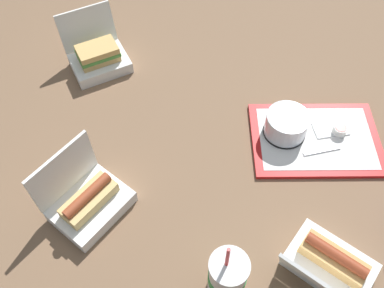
{
  "coord_description": "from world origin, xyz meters",
  "views": [
    {
      "loc": [
        0.01,
        0.69,
        1.01
      ],
      "look_at": [
        0.03,
        0.01,
        0.05
      ],
      "focal_mm": 40.0,
      "sensor_mm": 36.0,
      "label": 1
    }
  ],
  "objects_px": {
    "food_tray": "(315,139)",
    "plastic_fork": "(322,150)",
    "cake_container": "(286,125)",
    "soda_cup_front": "(227,277)",
    "ketchup_cup": "(340,130)",
    "clamshell_sandwich_left": "(98,56)",
    "clamshell_hotdog_right": "(330,265)",
    "clamshell_hotdog_back": "(88,200)"
  },
  "relations": [
    {
      "from": "plastic_fork",
      "to": "clamshell_sandwich_left",
      "type": "distance_m",
      "value": 0.76
    },
    {
      "from": "ketchup_cup",
      "to": "plastic_fork",
      "type": "xyz_separation_m",
      "value": [
        0.06,
        0.07,
        -0.01
      ]
    },
    {
      "from": "ketchup_cup",
      "to": "soda_cup_front",
      "type": "bearing_deg",
      "value": 53.26
    },
    {
      "from": "food_tray",
      "to": "clamshell_hotdog_right",
      "type": "distance_m",
      "value": 0.39
    },
    {
      "from": "food_tray",
      "to": "ketchup_cup",
      "type": "height_order",
      "value": "ketchup_cup"
    },
    {
      "from": "clamshell_hotdog_back",
      "to": "soda_cup_front",
      "type": "relative_size",
      "value": 1.16
    },
    {
      "from": "cake_container",
      "to": "clamshell_hotdog_back",
      "type": "bearing_deg",
      "value": 25.62
    },
    {
      "from": "ketchup_cup",
      "to": "soda_cup_front",
      "type": "height_order",
      "value": "soda_cup_front"
    },
    {
      "from": "ketchup_cup",
      "to": "soda_cup_front",
      "type": "distance_m",
      "value": 0.57
    },
    {
      "from": "cake_container",
      "to": "clamshell_hotdog_right",
      "type": "height_order",
      "value": "clamshell_hotdog_right"
    },
    {
      "from": "food_tray",
      "to": "ketchup_cup",
      "type": "distance_m",
      "value": 0.07
    },
    {
      "from": "cake_container",
      "to": "food_tray",
      "type": "bearing_deg",
      "value": 169.02
    },
    {
      "from": "cake_container",
      "to": "soda_cup_front",
      "type": "distance_m",
      "value": 0.49
    },
    {
      "from": "food_tray",
      "to": "cake_container",
      "type": "distance_m",
      "value": 0.1
    },
    {
      "from": "cake_container",
      "to": "ketchup_cup",
      "type": "height_order",
      "value": "cake_container"
    },
    {
      "from": "plastic_fork",
      "to": "soda_cup_front",
      "type": "distance_m",
      "value": 0.48
    },
    {
      "from": "cake_container",
      "to": "plastic_fork",
      "type": "xyz_separation_m",
      "value": [
        -0.1,
        0.06,
        -0.03
      ]
    },
    {
      "from": "food_tray",
      "to": "clamshell_hotdog_right",
      "type": "bearing_deg",
      "value": 85.78
    },
    {
      "from": "ketchup_cup",
      "to": "clamshell_sandwich_left",
      "type": "height_order",
      "value": "clamshell_sandwich_left"
    },
    {
      "from": "food_tray",
      "to": "cake_container",
      "type": "xyz_separation_m",
      "value": [
        0.09,
        -0.02,
        0.04
      ]
    },
    {
      "from": "clamshell_hotdog_back",
      "to": "clamshell_sandwich_left",
      "type": "height_order",
      "value": "clamshell_hotdog_back"
    },
    {
      "from": "clamshell_sandwich_left",
      "to": "clamshell_hotdog_right",
      "type": "height_order",
      "value": "clamshell_sandwich_left"
    },
    {
      "from": "clamshell_hotdog_back",
      "to": "clamshell_sandwich_left",
      "type": "xyz_separation_m",
      "value": [
        0.05,
        -0.52,
        0.0
      ]
    },
    {
      "from": "food_tray",
      "to": "cake_container",
      "type": "relative_size",
      "value": 3.05
    },
    {
      "from": "clamshell_hotdog_right",
      "to": "soda_cup_front",
      "type": "distance_m",
      "value": 0.25
    },
    {
      "from": "clamshell_sandwich_left",
      "to": "clamshell_hotdog_right",
      "type": "distance_m",
      "value": 0.93
    },
    {
      "from": "cake_container",
      "to": "soda_cup_front",
      "type": "xyz_separation_m",
      "value": [
        0.18,
        0.45,
        0.03
      ]
    },
    {
      "from": "food_tray",
      "to": "clamshell_hotdog_right",
      "type": "xyz_separation_m",
      "value": [
        0.03,
        0.39,
        0.03
      ]
    },
    {
      "from": "clamshell_sandwich_left",
      "to": "clamshell_hotdog_right",
      "type": "relative_size",
      "value": 0.9
    },
    {
      "from": "clamshell_sandwich_left",
      "to": "soda_cup_front",
      "type": "height_order",
      "value": "soda_cup_front"
    },
    {
      "from": "soda_cup_front",
      "to": "clamshell_hotdog_back",
      "type": "bearing_deg",
      "value": -29.44
    },
    {
      "from": "ketchup_cup",
      "to": "clamshell_hotdog_back",
      "type": "distance_m",
      "value": 0.74
    },
    {
      "from": "cake_container",
      "to": "clamshell_hotdog_right",
      "type": "bearing_deg",
      "value": 98.72
    },
    {
      "from": "soda_cup_front",
      "to": "ketchup_cup",
      "type": "bearing_deg",
      "value": -126.74
    },
    {
      "from": "plastic_fork",
      "to": "clamshell_sandwich_left",
      "type": "height_order",
      "value": "clamshell_sandwich_left"
    },
    {
      "from": "food_tray",
      "to": "plastic_fork",
      "type": "xyz_separation_m",
      "value": [
        -0.01,
        0.05,
        0.01
      ]
    },
    {
      "from": "plastic_fork",
      "to": "clamshell_hotdog_right",
      "type": "relative_size",
      "value": 0.42
    },
    {
      "from": "clamshell_hotdog_back",
      "to": "clamshell_hotdog_right",
      "type": "bearing_deg",
      "value": 165.66
    },
    {
      "from": "food_tray",
      "to": "plastic_fork",
      "type": "relative_size",
      "value": 3.44
    },
    {
      "from": "plastic_fork",
      "to": "soda_cup_front",
      "type": "xyz_separation_m",
      "value": [
        0.28,
        0.39,
        0.06
      ]
    },
    {
      "from": "clamshell_hotdog_right",
      "to": "soda_cup_front",
      "type": "height_order",
      "value": "soda_cup_front"
    },
    {
      "from": "food_tray",
      "to": "clamshell_sandwich_left",
      "type": "relative_size",
      "value": 1.59
    }
  ]
}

